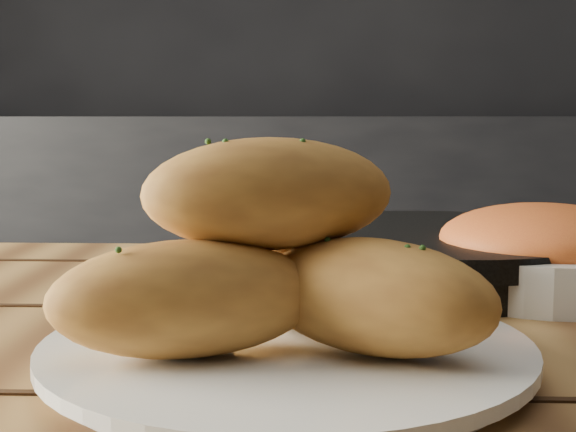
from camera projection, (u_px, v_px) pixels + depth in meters
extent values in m
cube|color=black|center=(401.00, 273.00, 2.32)|extent=(2.80, 0.60, 0.90)
cube|color=#9E713B|center=(317.00, 374.00, 0.53)|extent=(1.50, 0.84, 0.04)
cylinder|color=white|center=(287.00, 359.00, 0.48)|extent=(0.26, 0.26, 0.01)
cylinder|color=white|center=(287.00, 346.00, 0.48)|extent=(0.29, 0.29, 0.01)
ellipsoid|color=gold|center=(186.00, 299.00, 0.44)|extent=(0.17, 0.11, 0.07)
ellipsoid|color=gold|center=(373.00, 296.00, 0.45)|extent=(0.16, 0.13, 0.07)
ellipsoid|color=gold|center=(283.00, 269.00, 0.53)|extent=(0.08, 0.15, 0.07)
ellipsoid|color=gold|center=(269.00, 194.00, 0.46)|extent=(0.16, 0.11, 0.07)
cylinder|color=black|center=(435.00, 262.00, 0.75)|extent=(0.30, 0.30, 0.03)
cylinder|color=black|center=(436.00, 241.00, 0.75)|extent=(0.31, 0.31, 0.02)
cylinder|color=white|center=(543.00, 269.00, 0.69)|extent=(0.21, 0.21, 0.04)
ellipsoid|color=orange|center=(544.00, 240.00, 0.69)|extent=(0.18, 0.18, 0.06)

